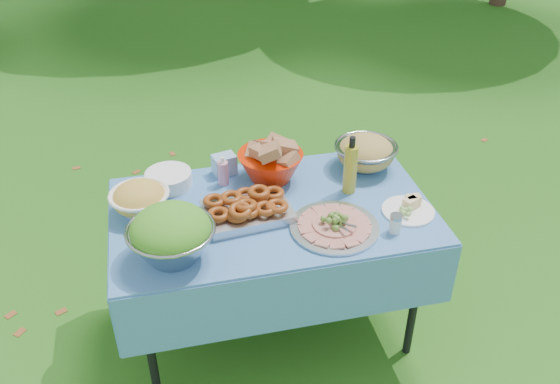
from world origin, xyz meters
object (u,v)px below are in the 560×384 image
(charcuterie_platter, at_px, (335,220))
(bread_bowl, at_px, (271,160))
(picnic_table, at_px, (273,271))
(plate_stack, at_px, (169,179))
(pasta_bowl_steel, at_px, (366,152))
(oil_bottle, at_px, (351,165))
(salad_bowl, at_px, (171,234))

(charcuterie_platter, bearing_deg, bread_bowl, 111.74)
(picnic_table, height_order, bread_bowl, bread_bowl)
(plate_stack, bearing_deg, bread_bowl, -5.58)
(plate_stack, relative_size, pasta_bowl_steel, 0.71)
(pasta_bowl_steel, bearing_deg, picnic_table, -154.21)
(charcuterie_platter, height_order, oil_bottle, oil_bottle)
(bread_bowl, bearing_deg, oil_bottle, -29.82)
(picnic_table, height_order, oil_bottle, oil_bottle)
(bread_bowl, distance_m, pasta_bowl_steel, 0.49)
(salad_bowl, relative_size, bread_bowl, 1.11)
(plate_stack, distance_m, oil_bottle, 0.88)
(bread_bowl, bearing_deg, salad_bowl, -135.94)
(salad_bowl, bearing_deg, bread_bowl, 44.06)
(oil_bottle, bearing_deg, bread_bowl, 150.18)
(bread_bowl, relative_size, pasta_bowl_steel, 1.02)
(salad_bowl, bearing_deg, picnic_table, 27.28)
(plate_stack, distance_m, pasta_bowl_steel, 0.99)
(salad_bowl, distance_m, oil_bottle, 0.91)
(charcuterie_platter, bearing_deg, picnic_table, 138.87)
(salad_bowl, distance_m, pasta_bowl_steel, 1.13)
(charcuterie_platter, bearing_deg, pasta_bowl_steel, 56.65)
(picnic_table, distance_m, bread_bowl, 0.55)
(picnic_table, bearing_deg, charcuterie_platter, -41.13)
(salad_bowl, relative_size, charcuterie_platter, 0.91)
(salad_bowl, height_order, pasta_bowl_steel, salad_bowl)
(picnic_table, height_order, plate_stack, plate_stack)
(picnic_table, bearing_deg, salad_bowl, -152.72)
(salad_bowl, distance_m, charcuterie_platter, 0.71)
(picnic_table, xyz_separation_m, charcuterie_platter, (0.23, -0.21, 0.43))
(plate_stack, relative_size, charcuterie_platter, 0.57)
(plate_stack, height_order, pasta_bowl_steel, pasta_bowl_steel)
(salad_bowl, xyz_separation_m, bread_bowl, (0.52, 0.50, -0.01))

